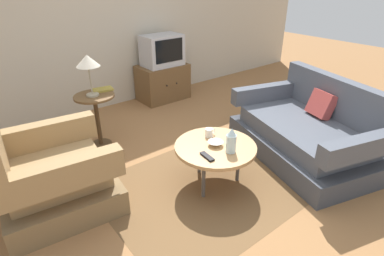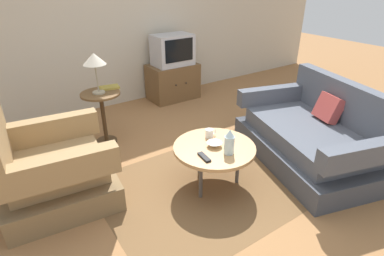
% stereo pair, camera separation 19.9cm
% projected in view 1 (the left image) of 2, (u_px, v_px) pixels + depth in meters
% --- Properties ---
extents(ground_plane, '(16.00, 16.00, 0.00)m').
position_uv_depth(ground_plane, '(208.00, 182.00, 3.16)').
color(ground_plane, olive).
extents(back_wall, '(9.00, 0.12, 2.70)m').
position_uv_depth(back_wall, '(89.00, 17.00, 4.34)').
color(back_wall, '#BCB29E').
rests_on(back_wall, ground).
extents(area_rug, '(2.17, 1.58, 0.00)m').
position_uv_depth(area_rug, '(214.00, 183.00, 3.14)').
color(area_rug, brown).
rests_on(area_rug, ground).
extents(armchair, '(1.04, 1.02, 0.88)m').
position_uv_depth(armchair, '(51.00, 178.00, 2.71)').
color(armchair, brown).
rests_on(armchair, ground).
extents(couch, '(1.40, 1.85, 0.87)m').
position_uv_depth(couch, '(308.00, 133.00, 3.51)').
color(couch, '#3E424B').
rests_on(couch, ground).
extents(coffee_table, '(0.78, 0.78, 0.44)m').
position_uv_depth(coffee_table, '(215.00, 148.00, 2.96)').
color(coffee_table, tan).
rests_on(coffee_table, ground).
extents(side_table, '(0.46, 0.46, 0.65)m').
position_uv_depth(side_table, '(96.00, 110.00, 3.63)').
color(side_table, brown).
rests_on(side_table, ground).
extents(tv_stand, '(0.79, 0.52, 0.57)m').
position_uv_depth(tv_stand, '(163.00, 82.00, 5.11)').
color(tv_stand, brown).
rests_on(tv_stand, ground).
extents(television, '(0.61, 0.41, 0.48)m').
position_uv_depth(television, '(162.00, 50.00, 4.86)').
color(television, '#B7B7BC').
rests_on(television, tv_stand).
extents(table_lamp, '(0.26, 0.26, 0.47)m').
position_uv_depth(table_lamp, '(88.00, 62.00, 3.36)').
color(table_lamp, '#9E937A').
rests_on(table_lamp, side_table).
extents(vase, '(0.09, 0.09, 0.24)m').
position_uv_depth(vase, '(231.00, 141.00, 2.79)').
color(vase, silver).
rests_on(vase, coffee_table).
extents(mug, '(0.12, 0.08, 0.09)m').
position_uv_depth(mug, '(209.00, 133.00, 3.09)').
color(mug, white).
rests_on(mug, coffee_table).
extents(bowl, '(0.15, 0.15, 0.04)m').
position_uv_depth(bowl, '(215.00, 143.00, 2.94)').
color(bowl, silver).
rests_on(bowl, coffee_table).
extents(tv_remote_dark, '(0.07, 0.17, 0.02)m').
position_uv_depth(tv_remote_dark, '(207.00, 156.00, 2.75)').
color(tv_remote_dark, black).
rests_on(tv_remote_dark, coffee_table).
extents(book, '(0.25, 0.18, 0.02)m').
position_uv_depth(book, '(103.00, 90.00, 3.68)').
color(book, olive).
rests_on(book, side_table).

